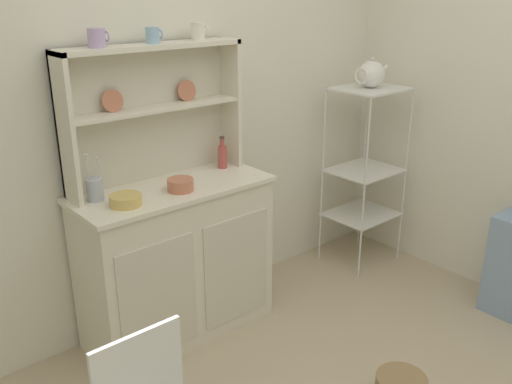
{
  "coord_description": "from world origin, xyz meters",
  "views": [
    {
      "loc": [
        -1.58,
        -0.94,
        1.83
      ],
      "look_at": [
        0.17,
        1.12,
        0.82
      ],
      "focal_mm": 38.81,
      "sensor_mm": 36.0,
      "label": 1
    }
  ],
  "objects_px": {
    "cup_lilac_0": "(97,38)",
    "utensil_jar": "(95,189)",
    "hutch_shelf_unit": "(151,103)",
    "bakers_rack": "(365,158)",
    "jam_bottle": "(222,156)",
    "bowl_mixing_large": "(126,200)",
    "porcelain_teapot": "(371,74)",
    "hutch_cabinet": "(177,260)"
  },
  "relations": [
    {
      "from": "bakers_rack",
      "to": "utensil_jar",
      "type": "height_order",
      "value": "bakers_rack"
    },
    {
      "from": "jam_bottle",
      "to": "hutch_shelf_unit",
      "type": "bearing_deg",
      "value": 168.61
    },
    {
      "from": "cup_lilac_0",
      "to": "utensil_jar",
      "type": "relative_size",
      "value": 0.39
    },
    {
      "from": "hutch_cabinet",
      "to": "cup_lilac_0",
      "type": "relative_size",
      "value": 11.16
    },
    {
      "from": "cup_lilac_0",
      "to": "utensil_jar",
      "type": "xyz_separation_m",
      "value": [
        -0.11,
        -0.04,
        -0.69
      ]
    },
    {
      "from": "hutch_shelf_unit",
      "to": "cup_lilac_0",
      "type": "bearing_deg",
      "value": -171.51
    },
    {
      "from": "bakers_rack",
      "to": "jam_bottle",
      "type": "xyz_separation_m",
      "value": [
        -1.05,
        0.18,
        0.18
      ]
    },
    {
      "from": "porcelain_teapot",
      "to": "hutch_cabinet",
      "type": "bearing_deg",
      "value": 176.36
    },
    {
      "from": "cup_lilac_0",
      "to": "jam_bottle",
      "type": "height_order",
      "value": "cup_lilac_0"
    },
    {
      "from": "hutch_shelf_unit",
      "to": "bakers_rack",
      "type": "distance_m",
      "value": 1.55
    },
    {
      "from": "bowl_mixing_large",
      "to": "jam_bottle",
      "type": "xyz_separation_m",
      "value": [
        0.69,
        0.16,
        0.05
      ]
    },
    {
      "from": "jam_bottle",
      "to": "porcelain_teapot",
      "type": "bearing_deg",
      "value": -9.58
    },
    {
      "from": "jam_bottle",
      "to": "cup_lilac_0",
      "type": "bearing_deg",
      "value": 176.89
    },
    {
      "from": "cup_lilac_0",
      "to": "hutch_cabinet",
      "type": "bearing_deg",
      "value": -23.74
    },
    {
      "from": "bakers_rack",
      "to": "jam_bottle",
      "type": "height_order",
      "value": "bakers_rack"
    },
    {
      "from": "utensil_jar",
      "to": "porcelain_teapot",
      "type": "distance_m",
      "value": 1.87
    },
    {
      "from": "jam_bottle",
      "to": "utensil_jar",
      "type": "xyz_separation_m",
      "value": [
        -0.77,
        -0.01,
        -0.01
      ]
    },
    {
      "from": "cup_lilac_0",
      "to": "utensil_jar",
      "type": "height_order",
      "value": "cup_lilac_0"
    },
    {
      "from": "bakers_rack",
      "to": "porcelain_teapot",
      "type": "distance_m",
      "value": 0.55
    },
    {
      "from": "bowl_mixing_large",
      "to": "jam_bottle",
      "type": "height_order",
      "value": "jam_bottle"
    },
    {
      "from": "bowl_mixing_large",
      "to": "porcelain_teapot",
      "type": "bearing_deg",
      "value": -0.6
    },
    {
      "from": "hutch_shelf_unit",
      "to": "cup_lilac_0",
      "type": "height_order",
      "value": "cup_lilac_0"
    },
    {
      "from": "utensil_jar",
      "to": "porcelain_teapot",
      "type": "height_order",
      "value": "porcelain_teapot"
    },
    {
      "from": "cup_lilac_0",
      "to": "jam_bottle",
      "type": "bearing_deg",
      "value": -3.11
    },
    {
      "from": "jam_bottle",
      "to": "porcelain_teapot",
      "type": "height_order",
      "value": "porcelain_teapot"
    },
    {
      "from": "jam_bottle",
      "to": "porcelain_teapot",
      "type": "xyz_separation_m",
      "value": [
        1.05,
        -0.18,
        0.37
      ]
    },
    {
      "from": "cup_lilac_0",
      "to": "porcelain_teapot",
      "type": "xyz_separation_m",
      "value": [
        1.72,
        -0.21,
        -0.31
      ]
    },
    {
      "from": "jam_bottle",
      "to": "bakers_rack",
      "type": "bearing_deg",
      "value": -9.57
    },
    {
      "from": "hutch_shelf_unit",
      "to": "bowl_mixing_large",
      "type": "bearing_deg",
      "value": -142.03
    },
    {
      "from": "porcelain_teapot",
      "to": "bowl_mixing_large",
      "type": "bearing_deg",
      "value": 179.4
    },
    {
      "from": "bowl_mixing_large",
      "to": "porcelain_teapot",
      "type": "height_order",
      "value": "porcelain_teapot"
    },
    {
      "from": "hutch_shelf_unit",
      "to": "porcelain_teapot",
      "type": "xyz_separation_m",
      "value": [
        1.44,
        -0.26,
        0.03
      ]
    },
    {
      "from": "bakers_rack",
      "to": "porcelain_teapot",
      "type": "xyz_separation_m",
      "value": [
        -0.0,
        0.0,
        0.55
      ]
    },
    {
      "from": "hutch_shelf_unit",
      "to": "hutch_cabinet",
      "type": "bearing_deg",
      "value": -90.0
    },
    {
      "from": "hutch_cabinet",
      "to": "bowl_mixing_large",
      "type": "distance_m",
      "value": 0.54
    },
    {
      "from": "jam_bottle",
      "to": "utensil_jar",
      "type": "distance_m",
      "value": 0.77
    },
    {
      "from": "hutch_cabinet",
      "to": "porcelain_teapot",
      "type": "height_order",
      "value": "porcelain_teapot"
    },
    {
      "from": "bakers_rack",
      "to": "utensil_jar",
      "type": "bearing_deg",
      "value": 174.69
    },
    {
      "from": "bakers_rack",
      "to": "bowl_mixing_large",
      "type": "xyz_separation_m",
      "value": [
        -1.74,
        0.02,
        0.13
      ]
    },
    {
      "from": "hutch_cabinet",
      "to": "porcelain_teapot",
      "type": "bearing_deg",
      "value": -3.64
    },
    {
      "from": "hutch_cabinet",
      "to": "bowl_mixing_large",
      "type": "xyz_separation_m",
      "value": [
        -0.3,
        -0.07,
        0.44
      ]
    },
    {
      "from": "bowl_mixing_large",
      "to": "jam_bottle",
      "type": "distance_m",
      "value": 0.71
    }
  ]
}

